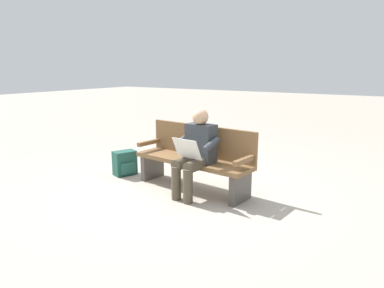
% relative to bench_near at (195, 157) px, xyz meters
% --- Properties ---
extents(ground_plane, '(40.00, 40.00, 0.00)m').
position_rel_bench_near_xyz_m(ground_plane, '(0.01, 0.07, -0.46)').
color(ground_plane, '#A89E8E').
extents(bench_near, '(1.84, 0.67, 0.90)m').
position_rel_bench_near_xyz_m(bench_near, '(0.00, 0.00, 0.00)').
color(bench_near, brown).
rests_on(bench_near, ground).
extents(person_seated, '(0.60, 0.60, 1.18)m').
position_rel_bench_near_xyz_m(person_seated, '(-0.17, 0.25, 0.17)').
color(person_seated, '#33383D').
rests_on(person_seated, ground).
extents(backpack, '(0.35, 0.40, 0.39)m').
position_rel_bench_near_xyz_m(backpack, '(1.30, 0.08, -0.27)').
color(backpack, '#1E4C42').
rests_on(backpack, ground).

